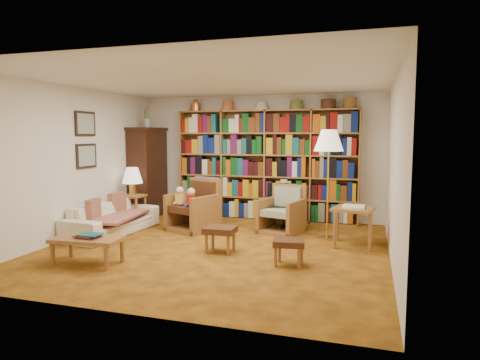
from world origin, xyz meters
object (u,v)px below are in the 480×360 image
at_px(side_table_lamp, 133,202).
at_px(wheelchair, 277,208).
at_px(armchair_sage, 282,214).
at_px(footstool_a, 220,231).
at_px(coffee_table, 87,241).
at_px(sofa, 113,218).
at_px(armchair_leather, 195,208).
at_px(footstool_b, 289,244).
at_px(floor_lamp, 329,145).
at_px(side_table_papers, 353,213).

height_order(side_table_lamp, wheelchair, wheelchair).
bearing_deg(armchair_sage, side_table_lamp, -176.41).
relative_size(footstool_a, coffee_table, 0.48).
bearing_deg(armchair_sage, coffee_table, -128.70).
distance_m(sofa, armchair_leather, 1.45).
bearing_deg(footstool_b, coffee_table, -164.53).
xyz_separation_m(floor_lamp, coffee_table, (-2.92, -2.31, -1.24)).
bearing_deg(armchair_sage, armchair_leather, -170.35).
distance_m(footstool_a, coffee_table, 1.83).
height_order(floor_lamp, footstool_a, floor_lamp).
xyz_separation_m(side_table_lamp, footstool_b, (3.36, -1.73, -0.14)).
xyz_separation_m(side_table_lamp, coffee_table, (0.78, -2.45, -0.11)).
relative_size(sofa, side_table_lamp, 3.29).
distance_m(armchair_leather, wheelchair, 1.49).
height_order(floor_lamp, side_table_papers, floor_lamp).
distance_m(side_table_lamp, footstool_a, 2.68).
relative_size(armchair_leather, floor_lamp, 0.56).
bearing_deg(armchair_leather, armchair_sage, 9.65).
bearing_deg(armchair_leather, coffee_table, -103.04).
xyz_separation_m(armchair_leather, coffee_table, (-0.55, -2.36, -0.08)).
xyz_separation_m(footstool_a, coffee_table, (-1.50, -1.04, -0.00)).
height_order(armchair_leather, armchair_sage, armchair_leather).
bearing_deg(side_table_lamp, side_table_papers, -6.61).
relative_size(side_table_papers, footstool_b, 1.52).
xyz_separation_m(sofa, footstool_a, (2.18, -0.56, 0.04)).
xyz_separation_m(side_table_papers, footstool_a, (-1.84, -0.93, -0.20)).
bearing_deg(side_table_papers, armchair_leather, 171.99).
xyz_separation_m(armchair_sage, floor_lamp, (0.81, -0.32, 1.23)).
bearing_deg(armchair_sage, footstool_b, -76.07).
distance_m(side_table_lamp, armchair_leather, 1.33).
xyz_separation_m(wheelchair, side_table_papers, (1.39, -0.90, 0.14)).
relative_size(sofa, floor_lamp, 1.03).
height_order(wheelchair, floor_lamp, floor_lamp).
distance_m(wheelchair, floor_lamp, 1.62).
height_order(sofa, footstool_a, sofa).
xyz_separation_m(wheelchair, footstool_b, (0.63, -2.15, -0.09)).
height_order(floor_lamp, coffee_table, floor_lamp).
xyz_separation_m(armchair_sage, side_table_papers, (1.24, -0.66, 0.20)).
bearing_deg(wheelchair, coffee_table, -124.26).
height_order(side_table_lamp, footstool_b, side_table_lamp).
height_order(footstool_a, footstool_b, footstool_a).
relative_size(side_table_lamp, floor_lamp, 0.31).
distance_m(floor_lamp, footstool_a, 2.27).
bearing_deg(wheelchair, footstool_a, -103.78).
bearing_deg(floor_lamp, side_table_lamp, 177.86).
bearing_deg(footstool_b, side_table_papers, 58.74).
xyz_separation_m(sofa, floor_lamp, (3.59, 0.71, 1.28)).
relative_size(sofa, armchair_leather, 1.85).
height_order(sofa, wheelchair, wheelchair).
bearing_deg(sofa, armchair_sage, -65.83).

